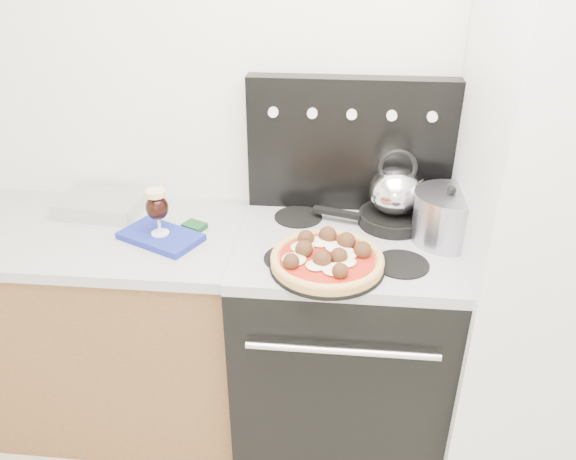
# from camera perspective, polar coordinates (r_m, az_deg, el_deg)

# --- Properties ---
(room_shell) EXTENTS (3.52, 3.01, 2.52)m
(room_shell) POSITION_cam_1_polar(r_m,az_deg,el_deg) (1.06, 2.08, -8.68)
(room_shell) COLOR beige
(room_shell) RESTS_ON ground
(base_cabinet) EXTENTS (1.45, 0.60, 0.86)m
(base_cabinet) POSITION_cam_1_polar(r_m,az_deg,el_deg) (2.51, -21.11, -9.15)
(base_cabinet) COLOR brown
(base_cabinet) RESTS_ON ground
(countertop) EXTENTS (1.48, 0.63, 0.04)m
(countertop) POSITION_cam_1_polar(r_m,az_deg,el_deg) (2.28, -23.05, -0.12)
(countertop) COLOR #B3B3B5
(countertop) RESTS_ON base_cabinet
(stove_body) EXTENTS (0.76, 0.65, 0.88)m
(stove_body) POSITION_cam_1_polar(r_m,az_deg,el_deg) (2.25, 5.30, -11.65)
(stove_body) COLOR black
(stove_body) RESTS_ON ground
(cooktop) EXTENTS (0.76, 0.65, 0.04)m
(cooktop) POSITION_cam_1_polar(r_m,az_deg,el_deg) (1.99, 5.88, -1.46)
(cooktop) COLOR #ADADB2
(cooktop) RESTS_ON stove_body
(backguard) EXTENTS (0.76, 0.08, 0.50)m
(backguard) POSITION_cam_1_polar(r_m,az_deg,el_deg) (2.12, 6.30, 8.60)
(backguard) COLOR black
(backguard) RESTS_ON cooktop
(fridge) EXTENTS (0.64, 0.68, 1.90)m
(fridge) POSITION_cam_1_polar(r_m,az_deg,el_deg) (2.07, 25.66, -1.42)
(fridge) COLOR silver
(fridge) RESTS_ON ground
(foil_sheet) EXTENTS (0.32, 0.25, 0.06)m
(foil_sheet) POSITION_cam_1_polar(r_m,az_deg,el_deg) (2.30, -18.29, 2.47)
(foil_sheet) COLOR white
(foil_sheet) RESTS_ON countertop
(oven_mitt) EXTENTS (0.33, 0.27, 0.02)m
(oven_mitt) POSITION_cam_1_polar(r_m,az_deg,el_deg) (2.05, -12.80, -0.66)
(oven_mitt) COLOR navy
(oven_mitt) RESTS_ON countertop
(beer_glass) EXTENTS (0.09, 0.09, 0.17)m
(beer_glass) POSITION_cam_1_polar(r_m,az_deg,el_deg) (2.01, -13.10, 1.78)
(beer_glass) COLOR black
(beer_glass) RESTS_ON oven_mitt
(pizza_pan) EXTENTS (0.40, 0.40, 0.01)m
(pizza_pan) POSITION_cam_1_polar(r_m,az_deg,el_deg) (1.81, 3.97, -3.65)
(pizza_pan) COLOR black
(pizza_pan) RESTS_ON cooktop
(pizza) EXTENTS (0.40, 0.40, 0.05)m
(pizza) POSITION_cam_1_polar(r_m,az_deg,el_deg) (1.79, 4.01, -2.80)
(pizza) COLOR #E2B269
(pizza) RESTS_ON pizza_pan
(skillet) EXTENTS (0.31, 0.31, 0.04)m
(skillet) POSITION_cam_1_polar(r_m,az_deg,el_deg) (2.09, 10.56, 1.13)
(skillet) COLOR black
(skillet) RESTS_ON cooktop
(tea_kettle) EXTENTS (0.24, 0.24, 0.21)m
(tea_kettle) POSITION_cam_1_polar(r_m,az_deg,el_deg) (2.04, 10.87, 4.25)
(tea_kettle) COLOR silver
(tea_kettle) RESTS_ON skillet
(stock_pot) EXTENTS (0.28, 0.28, 0.17)m
(stock_pot) POSITION_cam_1_polar(r_m,az_deg,el_deg) (2.00, 15.88, 1.13)
(stock_pot) COLOR #A2A2B2
(stock_pot) RESTS_ON cooktop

